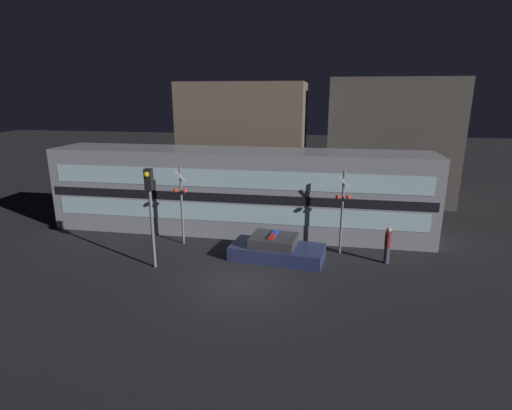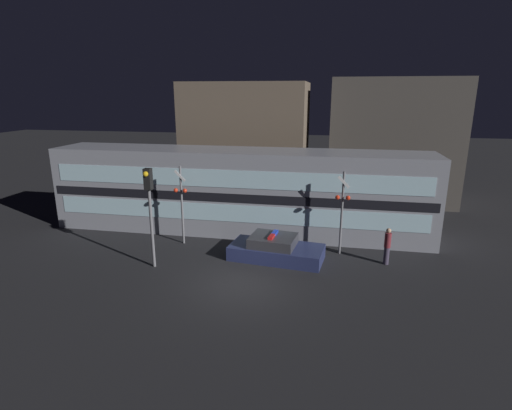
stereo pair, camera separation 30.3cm
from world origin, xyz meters
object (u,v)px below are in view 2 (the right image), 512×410
object	(u,v)px
pedestrian	(387,246)
traffic_light_corner	(149,199)
crossing_signal_near	(342,208)
train	(239,191)
police_car	(276,250)

from	to	relation	value
pedestrian	traffic_light_corner	distance (m)	10.61
crossing_signal_near	train	bearing A→B (deg)	156.23
pedestrian	traffic_light_corner	xyz separation A→B (m)	(-10.13, -2.21, 2.24)
police_car	crossing_signal_near	bearing A→B (deg)	28.71
pedestrian	crossing_signal_near	world-z (taller)	crossing_signal_near
train	pedestrian	distance (m)	8.33
police_car	traffic_light_corner	bearing A→B (deg)	-153.18
pedestrian	traffic_light_corner	size ratio (longest dim) A/B	0.39
police_car	traffic_light_corner	world-z (taller)	traffic_light_corner
crossing_signal_near	pedestrian	bearing A→B (deg)	-22.20
police_car	pedestrian	bearing A→B (deg)	10.81
police_car	pedestrian	xyz separation A→B (m)	(4.96, 0.34, 0.42)
police_car	crossing_signal_near	xyz separation A→B (m)	(2.92, 1.17, 1.83)
train	crossing_signal_near	distance (m)	6.02
train	police_car	distance (m)	4.78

